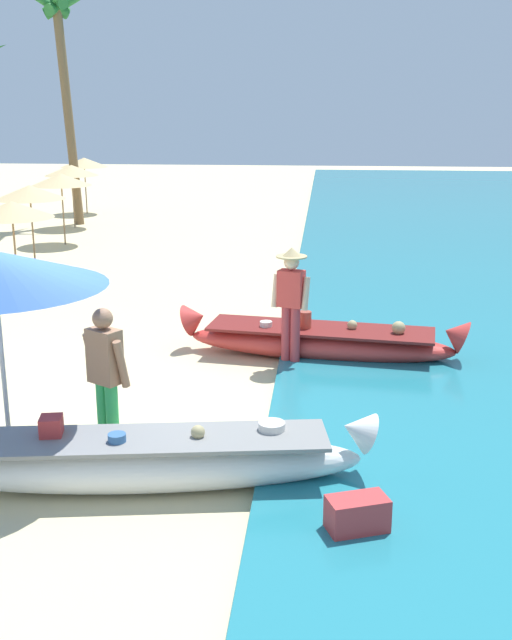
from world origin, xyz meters
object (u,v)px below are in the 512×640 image
object	(u,v)px
person_tourist_customer	(106,373)
palm_tree_mid_cluster	(60,35)
person_vendor_hatted	(291,299)
cooler_box	(357,519)
boat_red_midground	(320,341)
boat_white_foreground	(141,461)

from	to	relation	value
person_tourist_customer	palm_tree_mid_cluster	size ratio (longest dim) A/B	0.23
person_vendor_hatted	cooler_box	xyz separation A→B (m)	(0.81, -4.61, -0.83)
boat_red_midground	cooler_box	bearing A→B (deg)	-85.70
person_vendor_hatted	cooler_box	distance (m)	4.75
person_tourist_customer	cooler_box	xyz separation A→B (m)	(2.66, -1.54, -0.73)
boat_white_foreground	cooler_box	world-z (taller)	boat_white_foreground
boat_red_midground	palm_tree_mid_cluster	distance (m)	16.04
palm_tree_mid_cluster	cooler_box	world-z (taller)	palm_tree_mid_cluster
palm_tree_mid_cluster	cooler_box	xyz separation A→B (m)	(8.40, -17.82, -5.47)
person_vendor_hatted	cooler_box	bearing A→B (deg)	-80.08
boat_white_foreground	palm_tree_mid_cluster	xyz separation A→B (m)	(-6.29, 17.07, 5.37)
person_vendor_hatted	boat_red_midground	bearing A→B (deg)	44.38
boat_red_midground	cooler_box	distance (m)	5.04
boat_white_foreground	palm_tree_mid_cluster	bearing A→B (deg)	110.22
cooler_box	boat_red_midground	bearing A→B (deg)	73.74
cooler_box	boat_white_foreground	bearing A→B (deg)	139.91
person_tourist_customer	cooler_box	world-z (taller)	person_tourist_customer
palm_tree_mid_cluster	boat_red_midground	bearing A→B (deg)	-57.92
person_vendor_hatted	palm_tree_mid_cluster	distance (m)	15.93
boat_red_midground	cooler_box	size ratio (longest dim) A/B	8.25
person_tourist_customer	boat_red_midground	bearing A→B (deg)	56.83
boat_red_midground	person_vendor_hatted	distance (m)	0.97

